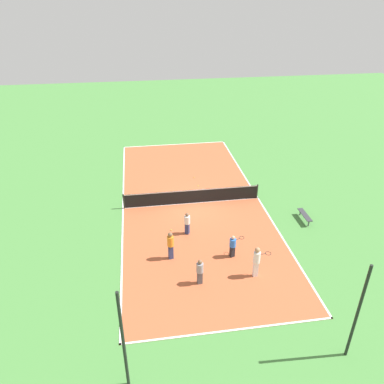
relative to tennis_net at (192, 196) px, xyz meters
name	(u,v)px	position (x,y,z in m)	size (l,w,h in m)	color
ground_plane	(192,203)	(0.00, 0.00, -0.58)	(80.00, 80.00, 0.00)	#47843D
court_surface	(192,203)	(0.00, 0.00, -0.57)	(9.72, 22.67, 0.02)	#B75633
tennis_net	(192,196)	(0.00, 0.00, 0.00)	(9.52, 0.10, 1.09)	black
bench	(305,215)	(-6.91, 3.28, -0.19)	(0.36, 1.63, 0.45)	#333338
player_near_white	(257,260)	(-2.16, 7.99, 0.51)	(0.94, 0.37, 1.83)	white
player_far_white	(187,222)	(0.85, 3.63, 0.28)	(0.49, 0.49, 1.48)	navy
player_center_orange	(171,244)	(2.08, 5.87, 0.44)	(0.43, 0.43, 1.73)	navy
player_near_blue	(233,245)	(-1.36, 6.22, 0.23)	(0.99, 0.65, 1.39)	black
player_baseline_gray	(200,270)	(0.82, 8.09, 0.28)	(0.40, 0.40, 1.49)	#4C4C51
tennis_ball_near_net	(198,186)	(-0.86, -2.42, -0.52)	(0.07, 0.07, 0.07)	#CCE033
tennis_ball_left_sideline	(171,230)	(1.79, 3.17, -0.52)	(0.07, 0.07, 0.07)	#CCE033
tennis_ball_midcourt	(194,177)	(-0.76, -3.90, -0.52)	(0.07, 0.07, 0.07)	#CCE033
fence_post_back_left	(357,313)	(-4.45, 13.19, 1.79)	(0.12, 0.12, 4.74)	black
fence_post_back_right	(123,342)	(4.45, 13.19, 1.79)	(0.12, 0.12, 4.74)	black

